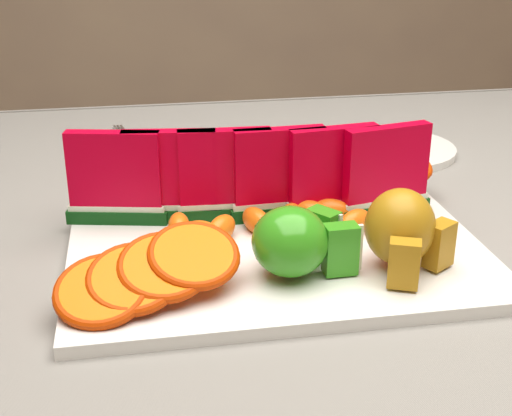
% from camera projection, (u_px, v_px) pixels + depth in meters
% --- Properties ---
extents(table, '(1.40, 0.90, 0.75)m').
position_uv_depth(table, '(290.00, 299.00, 0.83)').
color(table, '#4A2C1D').
rests_on(table, ground).
extents(tablecloth, '(1.53, 1.03, 0.20)m').
position_uv_depth(tablecloth, '(291.00, 251.00, 0.80)').
color(tablecloth, gray).
rests_on(tablecloth, table).
extents(platter, '(0.40, 0.30, 0.01)m').
position_uv_depth(platter, '(275.00, 248.00, 0.70)').
color(platter, silver).
rests_on(platter, tablecloth).
extents(apple_cluster, '(0.11, 0.09, 0.06)m').
position_uv_depth(apple_cluster, '(297.00, 241.00, 0.63)').
color(apple_cluster, '#2F8B19').
rests_on(apple_cluster, platter).
extents(pear_cluster, '(0.08, 0.09, 0.07)m').
position_uv_depth(pear_cluster, '(403.00, 230.00, 0.64)').
color(pear_cluster, '#945507').
rests_on(pear_cluster, platter).
extents(side_plate, '(0.22, 0.22, 0.01)m').
position_uv_depth(side_plate, '(390.00, 149.00, 0.99)').
color(side_plate, silver).
rests_on(side_plate, tablecloth).
extents(fork, '(0.05, 0.19, 0.00)m').
position_uv_depth(fork, '(120.00, 145.00, 1.02)').
color(fork, silver).
rests_on(fork, tablecloth).
extents(watermelon_row, '(0.39, 0.07, 0.10)m').
position_uv_depth(watermelon_row, '(252.00, 177.00, 0.74)').
color(watermelon_row, '#12360D').
rests_on(watermelon_row, platter).
extents(orange_fan_front, '(0.17, 0.12, 0.05)m').
position_uv_depth(orange_fan_front, '(149.00, 272.00, 0.60)').
color(orange_fan_front, '#DE5218').
rests_on(orange_fan_front, platter).
extents(orange_fan_back, '(0.37, 0.10, 0.05)m').
position_uv_depth(orange_fan_back, '(279.00, 179.00, 0.80)').
color(orange_fan_back, '#DE5218').
rests_on(orange_fan_back, platter).
extents(tangerine_segments, '(0.21, 0.07, 0.03)m').
position_uv_depth(tangerine_segments, '(270.00, 221.00, 0.72)').
color(tangerine_segments, red).
rests_on(tangerine_segments, platter).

